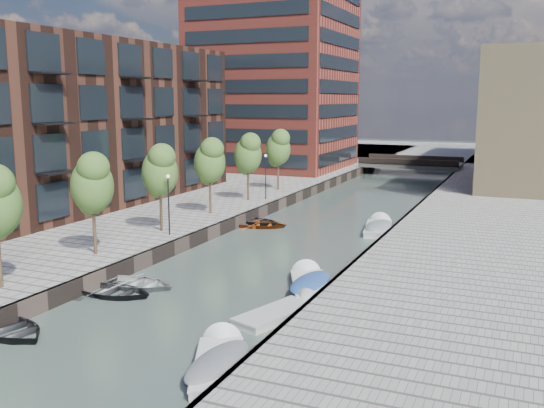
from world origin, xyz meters
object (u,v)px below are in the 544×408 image
Objects in this scene: tree_3 at (160,169)px; motorboat_4 at (378,228)px; tree_4 at (210,160)px; sloop_2 at (261,227)px; motorboat_2 at (284,313)px; bridge at (411,164)px; sloop_1 at (114,295)px; motorboat_1 at (219,362)px; tree_5 at (248,153)px; car at (498,176)px; tree_6 at (278,147)px; motorboat_3 at (309,284)px; sloop_0 at (9,334)px; sloop_4 at (257,224)px; sloop_3 at (138,287)px; tree_2 at (92,182)px.

motorboat_4 is at bearing 39.08° from tree_3.
tree_4 is 6.73m from sloop_2.
motorboat_2 is 0.86× the size of motorboat_4.
bridge is 3.00× the size of sloop_1.
sloop_2 is at bearing 110.82° from motorboat_1.
car is (20.14, 21.89, -3.61)m from tree_5.
sloop_1 is at bearing -69.24° from tree_3.
motorboat_3 is at bearing -63.80° from tree_6.
sloop_1 is at bearing -113.12° from motorboat_4.
tree_5 is 32.94m from motorboat_1.
tree_5 is 7.00m from tree_6.
tree_3 and tree_4 have the same top height.
sloop_0 is 15.00m from motorboat_3.
sloop_4 is 17.36m from motorboat_3.
sloop_1 is 0.82× the size of motorboat_1.
tree_5 is at bearing 164.71° from motorboat_4.
tree_5 is 1.44× the size of sloop_4.
sloop_3 is 47.49m from car.
sloop_3 is at bearing -156.97° from motorboat_3.
sloop_1 is at bearing 167.35° from sloop_2.
motorboat_4 reaches higher than sloop_3.
motorboat_2 is at bearing -11.25° from tree_2.
sloop_1 is at bearing -82.82° from tree_6.
motorboat_2 is (13.20, -23.63, -5.22)m from tree_5.
tree_2 is at bearing 63.80° from sloop_3.
sloop_0 is (3.10, -9.56, -5.31)m from tree_2.
bridge is 2.36× the size of motorboat_3.
tree_6 is 1.04× the size of motorboat_4.
sloop_0 is 7.80m from sloop_3.
motorboat_3 is at bearing -69.97° from sloop_3.
tree_2 is 1.37× the size of sloop_1.
tree_3 is at bearing -100.25° from bridge.
tree_2 is 7.08m from sloop_3.
motorboat_2 is (13.20, -2.63, -5.22)m from tree_2.
sloop_2 is (-4.48, -39.02, -1.39)m from bridge.
sloop_0 is 1.04× the size of sloop_1.
tree_4 is 21.86m from motorboat_2.
sloop_3 is at bearing -81.78° from tree_6.
tree_2 reaches higher than bridge.
motorboat_2 is (13.20, -16.63, -5.22)m from tree_4.
car reaches higher than sloop_3.
tree_5 is 31.17m from sloop_0.
motorboat_2 is at bearing -36.09° from tree_3.
sloop_3 is 21.14m from motorboat_4.
motorboat_2 is (8.89, -0.78, 0.09)m from sloop_3.
tree_4 is 1.36× the size of sloop_3.
motorboat_2 is (9.18, -17.61, 0.09)m from sloop_2.
tree_3 is 1.36× the size of sloop_3.
sloop_0 reaches higher than sloop_3.
motorboat_3 is (9.79, 11.36, 0.21)m from sloop_0.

